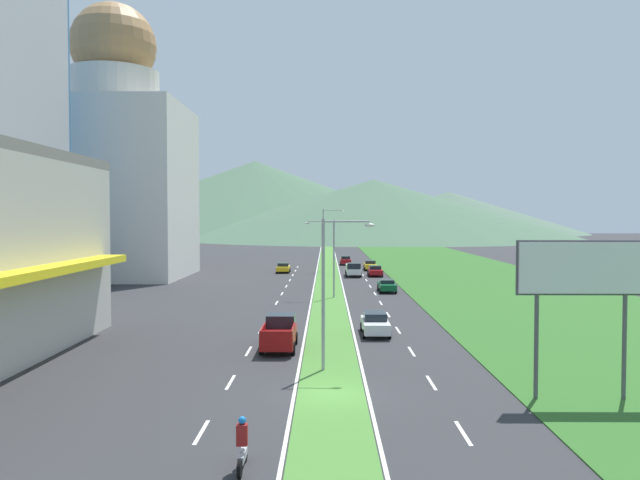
{
  "coord_description": "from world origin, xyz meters",
  "views": [
    {
      "loc": [
        -0.22,
        -29.38,
        8.39
      ],
      "look_at": [
        -1.08,
        54.57,
        5.35
      ],
      "focal_mm": 35.34,
      "sensor_mm": 36.0,
      "label": 1
    }
  ],
  "objects_px": {
    "street_lamp_far": "(326,236)",
    "car_4": "(387,285)",
    "motorcycle_rider": "(242,448)",
    "car_1": "(370,265)",
    "car_3": "(375,271)",
    "street_lamp_mid": "(330,252)",
    "billboard_roadside": "(582,276)",
    "pickup_truck_0": "(353,270)",
    "pickup_truck_1": "(280,333)",
    "car_0": "(375,324)",
    "street_lamp_near": "(329,283)",
    "car_2": "(346,260)",
    "car_5": "(283,268)"
  },
  "relations": [
    {
      "from": "car_1",
      "to": "car_4",
      "type": "xyz_separation_m",
      "value": [
        -0.16,
        -29.13,
        -0.05
      ]
    },
    {
      "from": "car_4",
      "to": "car_1",
      "type": "bearing_deg",
      "value": 179.69
    },
    {
      "from": "car_3",
      "to": "car_4",
      "type": "xyz_separation_m",
      "value": [
        -0.15,
        -18.9,
        -0.04
      ]
    },
    {
      "from": "street_lamp_mid",
      "to": "car_5",
      "type": "bearing_deg",
      "value": 103.08
    },
    {
      "from": "car_1",
      "to": "pickup_truck_0",
      "type": "distance_m",
      "value": 11.28
    },
    {
      "from": "pickup_truck_0",
      "to": "pickup_truck_1",
      "type": "distance_m",
      "value": 49.36
    },
    {
      "from": "car_1",
      "to": "motorcycle_rider",
      "type": "bearing_deg",
      "value": -7.03
    },
    {
      "from": "car_2",
      "to": "motorcycle_rider",
      "type": "bearing_deg",
      "value": -3.92
    },
    {
      "from": "billboard_roadside",
      "to": "car_4",
      "type": "bearing_deg",
      "value": 96.61
    },
    {
      "from": "billboard_roadside",
      "to": "car_5",
      "type": "bearing_deg",
      "value": 105.36
    },
    {
      "from": "billboard_roadside",
      "to": "motorcycle_rider",
      "type": "relative_size",
      "value": 3.68
    },
    {
      "from": "street_lamp_mid",
      "to": "car_0",
      "type": "bearing_deg",
      "value": -81.38
    },
    {
      "from": "street_lamp_near",
      "to": "billboard_roadside",
      "type": "bearing_deg",
      "value": -24.83
    },
    {
      "from": "street_lamp_far",
      "to": "car_4",
      "type": "distance_m",
      "value": 27.01
    },
    {
      "from": "street_lamp_near",
      "to": "car_4",
      "type": "xyz_separation_m",
      "value": [
        6.64,
        36.54,
        -4.11
      ]
    },
    {
      "from": "car_4",
      "to": "pickup_truck_1",
      "type": "xyz_separation_m",
      "value": [
        -9.81,
        -30.59,
        0.26
      ]
    },
    {
      "from": "street_lamp_near",
      "to": "car_1",
      "type": "xyz_separation_m",
      "value": [
        6.8,
        65.66,
        -4.06
      ]
    },
    {
      "from": "street_lamp_far",
      "to": "car_3",
      "type": "distance_m",
      "value": 10.9
    },
    {
      "from": "car_4",
      "to": "motorcycle_rider",
      "type": "relative_size",
      "value": 2.33
    },
    {
      "from": "motorcycle_rider",
      "to": "car_4",
      "type": "bearing_deg",
      "value": -10.86
    },
    {
      "from": "car_2",
      "to": "car_5",
      "type": "distance_m",
      "value": 18.68
    },
    {
      "from": "street_lamp_mid",
      "to": "billboard_roadside",
      "type": "bearing_deg",
      "value": -72.81
    },
    {
      "from": "billboard_roadside",
      "to": "pickup_truck_0",
      "type": "height_order",
      "value": "billboard_roadside"
    },
    {
      "from": "street_lamp_mid",
      "to": "car_3",
      "type": "distance_m",
      "value": 25.52
    },
    {
      "from": "street_lamp_near",
      "to": "car_4",
      "type": "height_order",
      "value": "street_lamp_near"
    },
    {
      "from": "pickup_truck_0",
      "to": "car_5",
      "type": "bearing_deg",
      "value": -120.43
    },
    {
      "from": "street_lamp_mid",
      "to": "street_lamp_near",
      "type": "bearing_deg",
      "value": -90.42
    },
    {
      "from": "car_2",
      "to": "pickup_truck_1",
      "type": "relative_size",
      "value": 0.74
    },
    {
      "from": "car_1",
      "to": "car_2",
      "type": "height_order",
      "value": "car_2"
    },
    {
      "from": "car_0",
      "to": "street_lamp_near",
      "type": "bearing_deg",
      "value": -17.28
    },
    {
      "from": "car_3",
      "to": "car_4",
      "type": "relative_size",
      "value": 0.96
    },
    {
      "from": "pickup_truck_0",
      "to": "pickup_truck_1",
      "type": "height_order",
      "value": "same"
    },
    {
      "from": "street_lamp_mid",
      "to": "billboard_roadside",
      "type": "distance_m",
      "value": 38.14
    },
    {
      "from": "car_2",
      "to": "car_3",
      "type": "height_order",
      "value": "car_2"
    },
    {
      "from": "street_lamp_far",
      "to": "billboard_roadside",
      "type": "xyz_separation_m",
      "value": [
        11.79,
        -67.51,
        0.16
      ]
    },
    {
      "from": "street_lamp_near",
      "to": "car_5",
      "type": "height_order",
      "value": "street_lamp_near"
    },
    {
      "from": "car_2",
      "to": "street_lamp_near",
      "type": "bearing_deg",
      "value": -2.41
    },
    {
      "from": "car_0",
      "to": "pickup_truck_1",
      "type": "height_order",
      "value": "pickup_truck_1"
    },
    {
      "from": "car_0",
      "to": "car_1",
      "type": "relative_size",
      "value": 1.0
    },
    {
      "from": "pickup_truck_0",
      "to": "street_lamp_far",
      "type": "bearing_deg",
      "value": -151.78
    },
    {
      "from": "street_lamp_near",
      "to": "pickup_truck_1",
      "type": "xyz_separation_m",
      "value": [
        -3.16,
        5.94,
        -3.85
      ]
    },
    {
      "from": "street_lamp_near",
      "to": "street_lamp_mid",
      "type": "distance_m",
      "value": 31.11
    },
    {
      "from": "car_4",
      "to": "pickup_truck_0",
      "type": "bearing_deg",
      "value": -170.72
    },
    {
      "from": "street_lamp_near",
      "to": "car_0",
      "type": "xyz_separation_m",
      "value": [
        3.32,
        10.69,
        -4.04
      ]
    },
    {
      "from": "car_1",
      "to": "car_4",
      "type": "distance_m",
      "value": 29.13
    },
    {
      "from": "car_4",
      "to": "motorcycle_rider",
      "type": "height_order",
      "value": "motorcycle_rider"
    },
    {
      "from": "street_lamp_near",
      "to": "car_0",
      "type": "distance_m",
      "value": 11.9
    },
    {
      "from": "street_lamp_mid",
      "to": "car_5",
      "type": "distance_m",
      "value": 30.85
    },
    {
      "from": "street_lamp_far",
      "to": "car_3",
      "type": "bearing_deg",
      "value": -43.62
    },
    {
      "from": "street_lamp_mid",
      "to": "car_4",
      "type": "relative_size",
      "value": 1.75
    }
  ]
}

